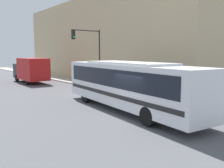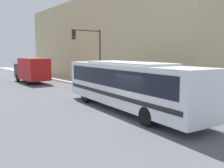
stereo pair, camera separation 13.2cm
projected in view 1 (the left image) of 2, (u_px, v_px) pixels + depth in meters
ground_plane at (136, 118)px, 14.09m from camera, size 120.00×120.00×0.00m
sidewalk at (66, 80)px, 33.33m from camera, size 2.44×70.00×0.13m
building_facade at (101, 41)px, 33.50m from camera, size 6.00×33.68×10.63m
city_bus at (128, 83)px, 15.77m from camera, size 3.75×12.39×3.10m
delivery_truck at (31, 69)px, 30.61m from camera, size 2.43×6.70×3.04m
fire_hydrant at (165, 94)px, 18.87m from camera, size 0.27×0.37×0.85m
traffic_light_pole at (91, 48)px, 25.03m from camera, size 3.28×0.35×5.88m
parking_meter at (118, 81)px, 23.34m from camera, size 0.14×0.14×1.32m
pedestrian_near_corner at (156, 86)px, 20.52m from camera, size 0.34×0.34×1.60m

